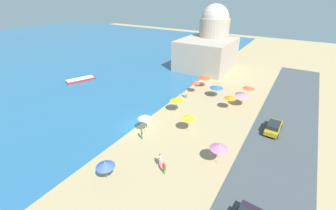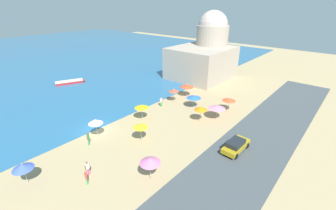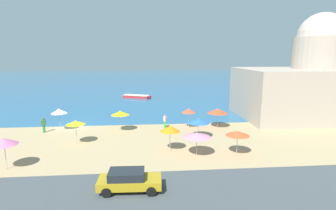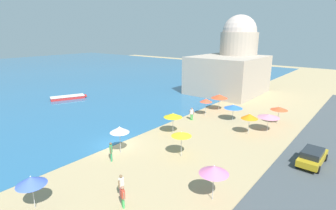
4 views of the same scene
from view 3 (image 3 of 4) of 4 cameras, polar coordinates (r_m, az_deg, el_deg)
name	(u,v)px [view 3 (image 3 of 4)]	position (r m, az deg, el deg)	size (l,w,h in m)	color
ground_plane	(73,126)	(35.16, -20.02, -4.37)	(160.00, 160.00, 0.00)	tan
sea	(117,81)	(88.67, -10.94, 5.07)	(150.00, 110.00, 0.05)	#296390
beach_umbrella_0	(197,135)	(23.41, 6.30, -6.52)	(2.48, 2.48, 2.15)	#B2B2B7
beach_umbrella_1	(4,141)	(24.07, -32.15, -6.74)	(2.04, 2.04, 2.63)	#B2B2B7
beach_umbrella_2	(76,123)	(27.73, -19.48, -3.66)	(1.90, 1.90, 2.46)	#B2B2B7
beach_umbrella_3	(218,111)	(32.50, 10.77, -1.30)	(2.43, 2.43, 2.44)	#B2B2B7
beach_umbrella_4	(198,121)	(28.29, 6.65, -3.45)	(2.39, 2.39, 2.19)	#B2B2B7
beach_umbrella_5	(189,111)	(31.85, 4.51, -1.25)	(1.71, 1.71, 2.48)	#B2B2B7
beach_umbrella_6	(120,113)	(30.98, -10.35, -1.74)	(2.13, 2.13, 2.48)	#B2B2B7
beach_umbrella_7	(170,129)	(24.33, 0.43, -5.16)	(1.87, 1.87, 2.49)	#B2B2B7
beach_umbrella_9	(238,133)	(24.30, 14.91, -5.97)	(2.09, 2.09, 2.26)	#B2B2B7
beach_umbrella_10	(59,111)	(33.18, -22.63, -1.24)	(1.84, 1.84, 2.71)	#B2B2B7
bather_1	(165,120)	(32.17, -0.68, -3.33)	(0.36, 0.51, 1.70)	green
bather_3	(44,124)	(33.41, -25.46, -3.77)	(0.43, 0.43, 1.80)	#329158
parked_car_1	(129,180)	(18.07, -8.51, -15.84)	(4.19, 1.91, 1.40)	#AD8C1A
skiff_nearshore	(137,96)	(54.78, -6.86, 1.90)	(5.99, 3.80, 0.53)	red
harbor_fortress	(302,81)	(41.61, 27.20, 4.69)	(14.33, 11.78, 14.49)	#AF9E8D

